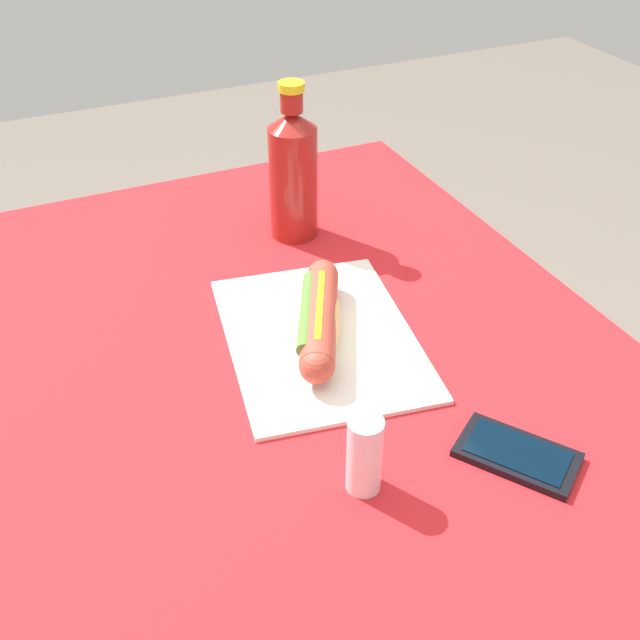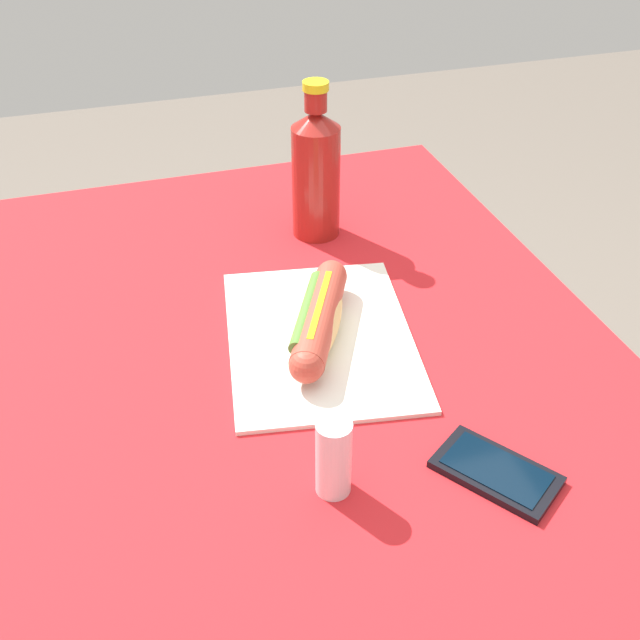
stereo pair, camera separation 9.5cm
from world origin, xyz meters
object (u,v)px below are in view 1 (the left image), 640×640
hot_dog (319,318)px  soda_bottle (293,172)px  cell_phone (517,454)px  salt_shaker (366,454)px

hot_dog → soda_bottle: (0.26, -0.08, 0.07)m
cell_phone → salt_shaker: size_ratio=1.57×
cell_phone → hot_dog: bearing=21.3°
hot_dog → soda_bottle: soda_bottle is taller
hot_dog → cell_phone: (-0.27, -0.11, -0.03)m
hot_dog → cell_phone: size_ratio=1.51×
hot_dog → salt_shaker: salt_shaker is taller
hot_dog → salt_shaker: bearing=166.6°
hot_dog → soda_bottle: bearing=-16.1°
salt_shaker → soda_bottle: bearing=-14.8°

